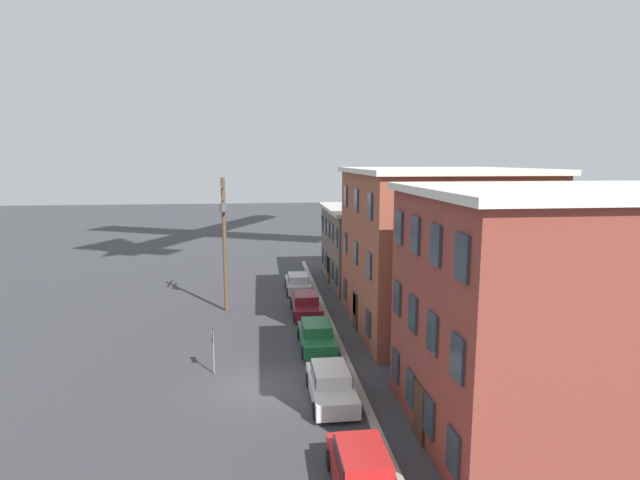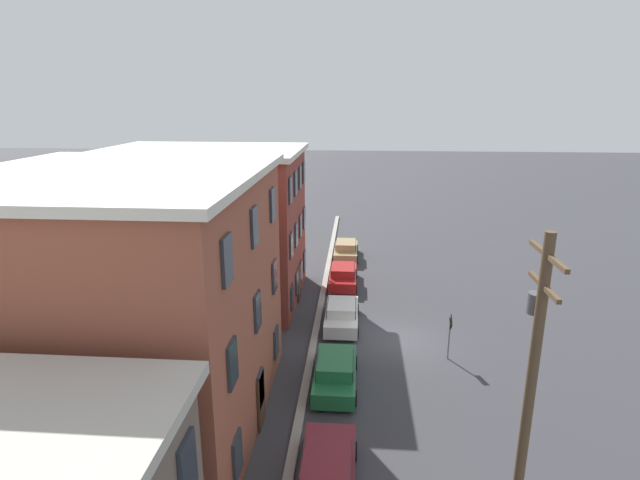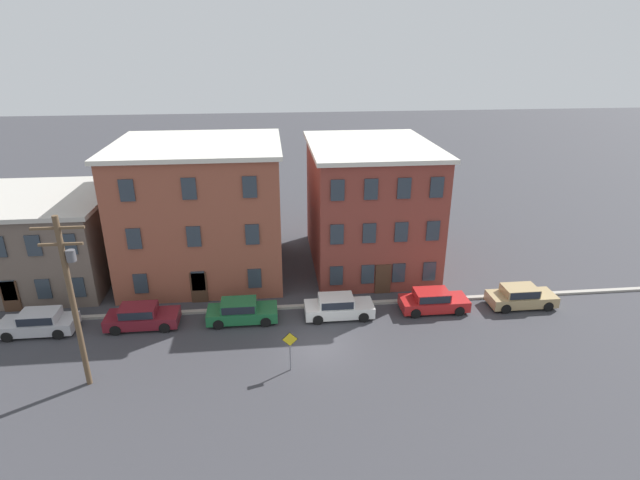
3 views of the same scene
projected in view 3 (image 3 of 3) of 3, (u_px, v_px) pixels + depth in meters
ground_plane at (319, 345)px, 29.22m from camera, size 200.00×200.00×0.00m
kerb_strip at (312, 306)px, 33.34m from camera, size 56.00×0.36×0.16m
apartment_corner at (36, 238)px, 36.18m from camera, size 11.20×10.28×6.43m
apartment_midblock at (203, 209)px, 36.80m from camera, size 11.76×10.54×9.91m
apartment_far at (369, 204)px, 38.70m from camera, size 9.26×11.88×9.46m
car_silver at (39, 322)px, 30.19m from camera, size 4.40×1.92×1.43m
car_maroon at (141, 316)px, 30.84m from camera, size 4.40×1.92×1.43m
car_green at (241, 310)px, 31.45m from camera, size 4.40×1.92×1.43m
car_white at (338, 306)px, 31.98m from camera, size 4.40×1.92×1.43m
car_red at (433, 300)px, 32.69m from camera, size 4.40×1.92×1.43m
car_tan at (521, 296)px, 33.23m from camera, size 4.40×1.92×1.43m
caution_sign at (290, 345)px, 26.42m from camera, size 0.85×0.08×2.38m
utility_pole at (72, 295)px, 24.03m from camera, size 2.40×0.44×9.24m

